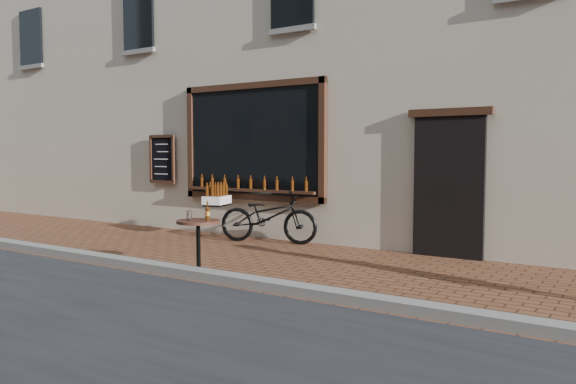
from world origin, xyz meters
The scene contains 4 objects.
ground centered at (0.00, 0.00, 0.00)m, with size 90.00×90.00×0.00m, color brown.
kerb centered at (0.00, 0.20, 0.06)m, with size 90.00×0.25×0.12m, color slate.
cargo_bicycle centered at (-1.30, 3.07, 0.49)m, with size 2.20×1.13×1.04m.
bistro_table centered at (-0.49, 0.35, 0.53)m, with size 0.58×0.58×0.99m.
Camera 1 is at (4.56, -5.20, 1.63)m, focal length 35.00 mm.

